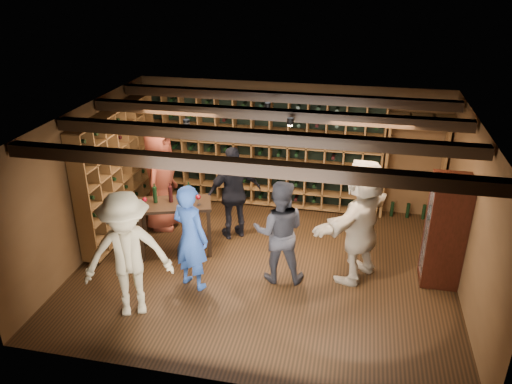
% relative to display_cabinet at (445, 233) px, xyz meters
% --- Properties ---
extents(ground, '(6.00, 6.00, 0.00)m').
position_rel_display_cabinet_xyz_m(ground, '(-2.71, -0.20, -0.86)').
color(ground, black).
rests_on(ground, ground).
extents(room_shell, '(6.00, 6.00, 6.00)m').
position_rel_display_cabinet_xyz_m(room_shell, '(-2.71, -0.15, 1.56)').
color(room_shell, '#54371C').
rests_on(room_shell, ground).
extents(wine_rack_back, '(4.65, 0.30, 2.20)m').
position_rel_display_cabinet_xyz_m(wine_rack_back, '(-3.24, 2.13, 0.29)').
color(wine_rack_back, brown).
rests_on(wine_rack_back, ground).
extents(wine_rack_left, '(0.30, 2.65, 2.20)m').
position_rel_display_cabinet_xyz_m(wine_rack_left, '(-5.54, 0.62, 0.29)').
color(wine_rack_left, brown).
rests_on(wine_rack_left, ground).
extents(crate_shelf, '(1.20, 0.32, 2.07)m').
position_rel_display_cabinet_xyz_m(crate_shelf, '(-0.31, 2.12, 0.71)').
color(crate_shelf, brown).
rests_on(crate_shelf, ground).
extents(display_cabinet, '(0.55, 0.50, 1.75)m').
position_rel_display_cabinet_xyz_m(display_cabinet, '(0.00, 0.00, 0.00)').
color(display_cabinet, black).
rests_on(display_cabinet, ground).
extents(man_blue_shirt, '(0.73, 0.61, 1.69)m').
position_rel_display_cabinet_xyz_m(man_blue_shirt, '(-3.71, -0.89, -0.01)').
color(man_blue_shirt, navy).
rests_on(man_blue_shirt, ground).
extents(man_grey_suit, '(0.88, 0.73, 1.67)m').
position_rel_display_cabinet_xyz_m(man_grey_suit, '(-2.45, -0.43, -0.02)').
color(man_grey_suit, black).
rests_on(man_grey_suit, ground).
extents(guest_red_floral, '(0.65, 0.96, 1.93)m').
position_rel_display_cabinet_xyz_m(guest_red_floral, '(-4.86, 0.82, 0.11)').
color(guest_red_floral, maroon).
rests_on(guest_red_floral, ground).
extents(guest_woman_black, '(1.06, 0.91, 1.71)m').
position_rel_display_cabinet_xyz_m(guest_woman_black, '(-3.44, 0.73, -0.00)').
color(guest_woman_black, black).
rests_on(guest_woman_black, ground).
extents(guest_khaki, '(1.39, 1.13, 1.87)m').
position_rel_display_cabinet_xyz_m(guest_khaki, '(-4.33, -1.68, 0.08)').
color(guest_khaki, gray).
rests_on(guest_khaki, ground).
extents(guest_beige, '(1.43, 1.89, 1.98)m').
position_rel_display_cabinet_xyz_m(guest_beige, '(-1.25, -0.11, 0.14)').
color(guest_beige, tan).
rests_on(guest_beige, ground).
extents(tasting_table, '(1.35, 0.96, 1.20)m').
position_rel_display_cabinet_xyz_m(tasting_table, '(-4.30, 0.02, -0.05)').
color(tasting_table, black).
rests_on(tasting_table, ground).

